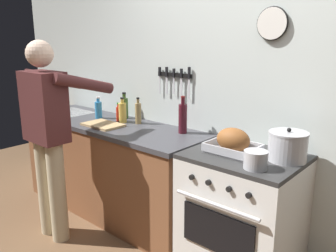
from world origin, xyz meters
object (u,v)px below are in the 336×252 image
at_px(roasting_pan, 233,142).
at_px(bottle_vinegar, 138,113).
at_px(stove, 241,215).
at_px(bottle_dish_soap, 98,109).
at_px(person_cook, 49,129).
at_px(saucepan, 256,160).
at_px(stock_pot, 288,146).
at_px(bottle_wine_red, 183,118).
at_px(bottle_olive_oil, 124,107).
at_px(bottle_hot_sauce, 118,114).
at_px(cutting_board, 103,125).
at_px(bottle_cooking_oil, 123,112).

xyz_separation_m(roasting_pan, bottle_vinegar, (-1.10, 0.16, 0.02)).
bearing_deg(stove, bottle_dish_soap, 178.35).
height_order(person_cook, saucepan, person_cook).
bearing_deg(stock_pot, stove, -162.55).
xyz_separation_m(bottle_wine_red, bottle_vinegar, (-0.51, -0.01, -0.03)).
xyz_separation_m(bottle_olive_oil, bottle_hot_sauce, (0.05, -0.12, -0.03)).
bearing_deg(person_cook, bottle_dish_soap, 11.23).
relative_size(stock_pot, bottle_olive_oil, 0.98).
distance_m(cutting_board, bottle_wine_red, 0.76).
height_order(person_cook, bottle_wine_red, person_cook).
bearing_deg(bottle_hot_sauce, saucepan, -10.18).
relative_size(bottle_cooking_oil, bottle_hot_sauce, 1.35).
distance_m(saucepan, cutting_board, 1.54).
relative_size(bottle_wine_red, bottle_dish_soap, 1.46).
height_order(saucepan, bottle_wine_red, bottle_wine_red).
bearing_deg(stove, bottle_olive_oil, 171.50).
xyz_separation_m(bottle_wine_red, bottle_cooking_oil, (-0.66, -0.08, -0.03)).
bearing_deg(stock_pot, bottle_dish_soap, -178.98).
bearing_deg(bottle_hot_sauce, bottle_olive_oil, 111.59).
bearing_deg(bottle_vinegar, bottle_hot_sauce, -166.76).
relative_size(bottle_dish_soap, bottle_vinegar, 0.87).
xyz_separation_m(stock_pot, bottle_hot_sauce, (-1.66, 0.02, -0.02)).
bearing_deg(bottle_wine_red, person_cook, -135.04).
bearing_deg(saucepan, person_cook, -165.30).
bearing_deg(saucepan, stove, 133.00).
bearing_deg(bottle_dish_soap, bottle_cooking_oil, 6.57).
height_order(stock_pot, bottle_cooking_oil, bottle_cooking_oil).
bearing_deg(stove, cutting_board, -174.94).
xyz_separation_m(bottle_cooking_oil, bottle_dish_soap, (-0.31, -0.04, -0.01)).
bearing_deg(bottle_wine_red, bottle_vinegar, -178.43).
distance_m(saucepan, bottle_wine_red, 0.92).
distance_m(bottle_cooking_oil, bottle_hot_sauce, 0.08).
bearing_deg(bottle_cooking_oil, bottle_wine_red, 6.80).
xyz_separation_m(saucepan, bottle_vinegar, (-1.36, 0.33, 0.05)).
bearing_deg(bottle_wine_red, bottle_dish_soap, -173.28).
relative_size(person_cook, bottle_dish_soap, 7.80).
bearing_deg(bottle_hot_sauce, roasting_pan, -4.90).
relative_size(person_cook, bottle_vinegar, 6.77).
height_order(roasting_pan, bottle_hot_sauce, same).
bearing_deg(stock_pot, bottle_olive_oil, 175.46).
relative_size(bottle_cooking_oil, bottle_vinegar, 0.97).
height_order(stove, bottle_dish_soap, bottle_dish_soap).
distance_m(roasting_pan, bottle_vinegar, 1.11).
bearing_deg(cutting_board, stove, 5.06).
relative_size(stove, bottle_olive_oil, 3.51).
height_order(person_cook, bottle_cooking_oil, person_cook).
xyz_separation_m(stock_pot, saucepan, (-0.08, -0.27, -0.04)).
xyz_separation_m(person_cook, cutting_board, (0.08, 0.49, -0.04)).
xyz_separation_m(roasting_pan, stock_pot, (0.34, 0.10, 0.02)).
bearing_deg(bottle_olive_oil, stock_pot, -4.54).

